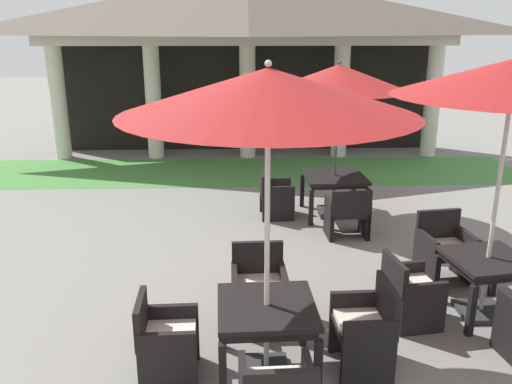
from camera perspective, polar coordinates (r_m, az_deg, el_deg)
The scene contains 15 objects.
ground_plane at distance 5.36m, azimuth 1.07°, elevation -19.52°, with size 60.00×60.00×0.00m, color gray.
background_pavilion at distance 13.35m, azimuth -0.96°, elevation 18.02°, with size 10.41×3.07×4.35m.
lawn_strip at distance 12.23m, azimuth -0.75°, elevation 2.21°, with size 12.21×2.44×0.01m, color #47843D.
patio_table_near_foreground at distance 9.39m, azimuth 8.30°, elevation 1.24°, with size 1.07×1.07×0.72m.
patio_umbrella_near_foreground at distance 9.06m, azimuth 8.78°, elevation 11.74°, with size 2.27×2.27×2.65m.
patio_chair_near_foreground_south at distance 8.50m, azimuth 9.71°, elevation -2.21°, with size 0.66×0.54×0.82m.
patio_chair_near_foreground_west at distance 9.29m, azimuth 2.02°, elevation -0.35°, with size 0.58×0.60×0.79m.
patio_table_mid_left at distance 5.16m, azimuth 1.13°, elevation -12.81°, with size 0.94×0.94×0.73m.
patio_umbrella_mid_left at distance 4.49m, azimuth 1.29°, elevation 10.43°, with size 2.52×2.52×2.94m.
patio_chair_mid_left_west at distance 5.30m, azimuth -9.59°, elevation -15.24°, with size 0.56×0.58×0.83m.
patio_chair_mid_left_east at distance 5.42m, azimuth 11.55°, elevation -14.02°, with size 0.54×0.64×0.90m.
patio_chair_mid_left_north at distance 6.11m, azimuth 0.31°, elevation -10.16°, with size 0.63×0.61×0.86m.
patio_table_mid_right at distance 6.65m, azimuth 23.31°, elevation -7.18°, with size 0.96×0.96×0.72m.
patio_chair_mid_right_north at distance 7.44m, azimuth 19.33°, elevation -5.79°, with size 0.69×0.65×0.89m.
patio_chair_mid_right_west at distance 6.31m, azimuth 16.01°, elevation -10.05°, with size 0.60×0.66×0.79m.
Camera 1 is at (-0.24, -4.28, 3.23)m, focal length 37.71 mm.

